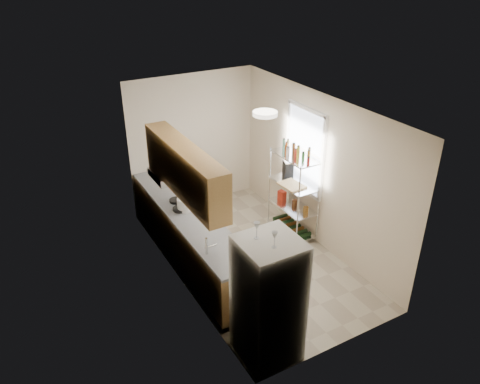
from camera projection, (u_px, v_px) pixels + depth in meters
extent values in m
cube|color=#B8AD95|center=(252.00, 258.00, 7.75)|extent=(2.50, 4.40, 0.01)
cube|color=white|center=(254.00, 105.00, 6.54)|extent=(2.50, 4.40, 0.01)
cube|color=beige|center=(193.00, 142.00, 8.85)|extent=(2.50, 0.01, 2.60)
cube|color=beige|center=(349.00, 263.00, 5.44)|extent=(2.50, 0.01, 2.60)
cube|color=beige|center=(176.00, 208.00, 6.60)|extent=(0.01, 4.40, 2.60)
cube|color=beige|center=(318.00, 171.00, 7.69)|extent=(0.01, 4.40, 2.60)
cube|color=tan|center=(189.00, 238.00, 7.49)|extent=(0.60, 3.48, 0.86)
cube|color=gray|center=(188.00, 214.00, 7.29)|extent=(0.63, 3.51, 0.04)
cube|color=#B7BABC|center=(219.00, 251.00, 6.39)|extent=(0.52, 0.44, 0.04)
cube|color=#B7BABC|center=(173.00, 197.00, 8.65)|extent=(0.01, 0.55, 0.72)
cube|color=tan|center=(185.00, 170.00, 6.53)|extent=(0.33, 2.20, 0.72)
cube|color=#B7BABC|center=(169.00, 174.00, 7.36)|extent=(0.50, 0.60, 0.12)
cube|color=white|center=(305.00, 150.00, 7.83)|extent=(0.06, 1.00, 1.46)
cube|color=silver|center=(291.00, 228.00, 8.37)|extent=(0.45, 0.90, 0.02)
cube|color=silver|center=(293.00, 206.00, 8.16)|extent=(0.45, 0.90, 0.02)
cube|color=silver|center=(294.00, 183.00, 7.95)|extent=(0.45, 0.90, 0.02)
cube|color=silver|center=(296.00, 156.00, 7.72)|extent=(0.45, 0.90, 0.02)
cylinder|color=silver|center=(298.00, 209.00, 7.63)|extent=(0.02, 0.02, 1.55)
cylinder|color=silver|center=(269.00, 188.00, 8.30)|extent=(0.02, 0.02, 1.55)
cylinder|color=silver|center=(319.00, 203.00, 7.81)|extent=(0.02, 0.02, 1.55)
cylinder|color=silver|center=(289.00, 182.00, 8.49)|extent=(0.02, 0.02, 1.55)
cylinder|color=white|center=(265.00, 113.00, 6.32)|extent=(0.34, 0.34, 0.05)
cube|color=white|center=(268.00, 300.00, 5.57)|extent=(0.69, 0.69, 1.68)
cylinder|color=white|center=(185.00, 204.00, 7.31)|extent=(0.24, 0.24, 0.20)
cylinder|color=black|center=(180.00, 209.00, 7.34)|extent=(0.31, 0.31, 0.04)
cylinder|color=black|center=(176.00, 200.00, 7.58)|extent=(0.22, 0.22, 0.04)
cube|color=tan|center=(292.00, 185.00, 7.84)|extent=(0.36, 0.45, 0.03)
cube|color=black|center=(288.00, 168.00, 8.18)|extent=(0.21, 0.26, 0.26)
cube|color=red|center=(282.00, 195.00, 8.35)|extent=(0.12, 0.15, 0.16)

